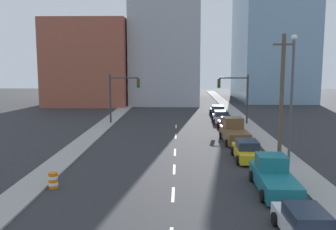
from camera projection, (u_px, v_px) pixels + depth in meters
sidewalk_left at (117, 114)px, 53.34m from camera, size 2.05×90.51×0.12m
sidewalk_right at (237, 115)px, 52.86m from camera, size 2.05×90.51×0.12m
lane_stripe_at_13m at (173, 194)px, 21.02m from camera, size 0.16×2.40×0.01m
lane_stripe_at_18m at (174, 169)px, 25.97m from camera, size 0.16×2.40×0.01m
lane_stripe_at_23m at (175, 152)px, 30.97m from camera, size 0.16×2.40×0.01m
lane_stripe_at_30m at (176, 136)px, 37.72m from camera, size 0.16×2.40×0.01m
lane_stripe_at_36m at (176, 126)px, 43.57m from camera, size 0.16×2.40×0.01m
building_brick_left at (92, 63)px, 67.72m from camera, size 14.00×16.00×14.66m
building_office_center at (166, 33)px, 70.53m from camera, size 12.00×20.00×25.83m
building_glass_right at (272, 19)px, 73.47m from camera, size 13.00×20.00×31.97m
traffic_signal_left at (119, 92)px, 44.94m from camera, size 3.71×0.35×5.97m
traffic_signal_right at (239, 93)px, 44.53m from camera, size 3.71×0.35×5.97m
utility_pole_right_mid at (282, 95)px, 29.08m from camera, size 1.60×0.32×9.53m
traffic_barrel at (53, 180)px, 21.99m from camera, size 0.56×0.56×0.95m
street_lamp at (292, 89)px, 27.80m from camera, size 0.44×0.44×9.38m
sedan_white at (306, 227)px, 15.43m from camera, size 2.05×4.76×1.37m
pickup_truck_teal at (273, 177)px, 21.60m from camera, size 2.30×5.73×1.94m
sedan_yellow at (247, 151)px, 28.52m from camera, size 2.07×4.81×1.49m
pickup_truck_brown at (234, 133)px, 34.82m from camera, size 2.43×5.52×2.23m
sedan_red at (229, 125)px, 40.89m from camera, size 2.37×4.68×1.43m
sedan_silver at (221, 117)px, 46.18m from camera, size 2.12×4.44×1.48m
sedan_navy at (218, 111)px, 52.61m from camera, size 2.18×4.26×1.40m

